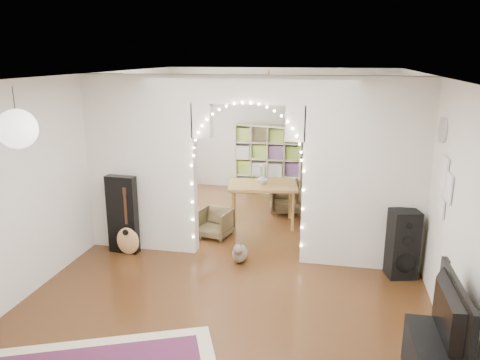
% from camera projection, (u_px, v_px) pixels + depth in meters
% --- Properties ---
extents(floor, '(7.50, 7.50, 0.00)m').
position_uv_depth(floor, '(248.00, 255.00, 7.16)').
color(floor, black).
rests_on(floor, ground).
extents(ceiling, '(5.00, 7.50, 0.02)m').
position_uv_depth(ceiling, '(248.00, 75.00, 6.46)').
color(ceiling, white).
rests_on(ceiling, wall_back).
extents(wall_back, '(5.00, 0.02, 2.70)m').
position_uv_depth(wall_back, '(279.00, 130.00, 10.36)').
color(wall_back, silver).
rests_on(wall_back, floor).
extents(wall_front, '(5.00, 0.02, 2.70)m').
position_uv_depth(wall_front, '(148.00, 294.00, 3.26)').
color(wall_front, silver).
rests_on(wall_front, floor).
extents(wall_left, '(0.02, 7.50, 2.70)m').
position_uv_depth(wall_left, '(91.00, 162.00, 7.30)').
color(wall_left, silver).
rests_on(wall_left, floor).
extents(wall_right, '(0.02, 7.50, 2.70)m').
position_uv_depth(wall_right, '(429.00, 178.00, 6.32)').
color(wall_right, silver).
rests_on(wall_right, floor).
extents(divider_wall, '(5.00, 0.20, 2.70)m').
position_uv_depth(divider_wall, '(248.00, 164.00, 6.79)').
color(divider_wall, silver).
rests_on(divider_wall, floor).
extents(fairy_lights, '(1.64, 0.04, 1.60)m').
position_uv_depth(fairy_lights, '(246.00, 158.00, 6.63)').
color(fairy_lights, '#FFEABF').
rests_on(fairy_lights, divider_wall).
extents(window, '(0.04, 1.20, 1.40)m').
position_uv_depth(window, '(139.00, 134.00, 8.96)').
color(window, white).
rests_on(window, wall_left).
extents(wall_clock, '(0.03, 0.31, 0.31)m').
position_uv_depth(wall_clock, '(443.00, 130.00, 5.56)').
color(wall_clock, white).
rests_on(wall_clock, wall_right).
extents(picture_frames, '(0.02, 0.50, 0.70)m').
position_uv_depth(picture_frames, '(445.00, 188.00, 5.34)').
color(picture_frames, white).
rests_on(picture_frames, wall_right).
extents(paper_lantern, '(0.40, 0.40, 0.40)m').
position_uv_depth(paper_lantern, '(17.00, 129.00, 4.68)').
color(paper_lantern, white).
rests_on(paper_lantern, ceiling).
extents(ceiling_fan, '(1.10, 1.10, 0.30)m').
position_uv_depth(ceiling_fan, '(269.00, 87.00, 8.43)').
color(ceiling_fan, '#AB7239').
rests_on(ceiling_fan, ceiling).
extents(guitar_case, '(0.47, 0.19, 1.21)m').
position_uv_depth(guitar_case, '(123.00, 215.00, 7.14)').
color(guitar_case, black).
rests_on(guitar_case, floor).
extents(acoustic_guitar, '(0.37, 0.16, 0.90)m').
position_uv_depth(acoustic_guitar, '(127.00, 230.00, 7.09)').
color(acoustic_guitar, '#BD854B').
rests_on(acoustic_guitar, floor).
extents(tabby_cat, '(0.23, 0.53, 0.35)m').
position_uv_depth(tabby_cat, '(240.00, 253.00, 6.88)').
color(tabby_cat, brown).
rests_on(tabby_cat, floor).
extents(floor_speaker, '(0.44, 0.40, 0.95)m').
position_uv_depth(floor_speaker, '(403.00, 244.00, 6.37)').
color(floor_speaker, black).
rests_on(floor_speaker, floor).
extents(tv, '(0.16, 1.08, 0.62)m').
position_uv_depth(tv, '(441.00, 314.00, 4.02)').
color(tv, black).
rests_on(tv, media_console).
extents(bookcase, '(1.51, 0.72, 1.50)m').
position_uv_depth(bookcase, '(268.00, 159.00, 10.32)').
color(bookcase, beige).
rests_on(bookcase, floor).
extents(dining_table, '(1.32, 1.00, 0.76)m').
position_uv_depth(dining_table, '(263.00, 188.00, 8.29)').
color(dining_table, olive).
rests_on(dining_table, floor).
extents(flower_vase, '(0.21, 0.21, 0.19)m').
position_uv_depth(flower_vase, '(263.00, 179.00, 8.25)').
color(flower_vase, silver).
rests_on(flower_vase, dining_table).
extents(dining_chair_left, '(0.62, 0.63, 0.48)m').
position_uv_depth(dining_chair_left, '(215.00, 223.00, 7.84)').
color(dining_chair_left, '#4B3E25').
rests_on(dining_chair_left, floor).
extents(dining_chair_right, '(0.72, 0.73, 0.57)m').
position_uv_depth(dining_chair_right, '(286.00, 198.00, 9.02)').
color(dining_chair_right, '#4B3E25').
rests_on(dining_chair_right, floor).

